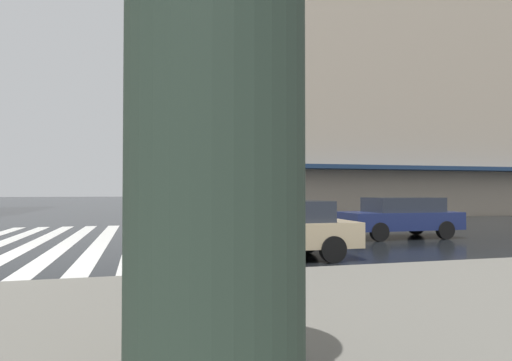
% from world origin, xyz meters
% --- Properties ---
extents(zebra_crossing, '(13.00, 5.50, 0.01)m').
position_xyz_m(zebra_crossing, '(4.00, -0.87, 0.00)').
color(zebra_crossing, silver).
rests_on(zebra_crossing, ground_plane).
extents(haussmann_block_corner, '(15.22, 29.08, 23.16)m').
position_xyz_m(haussmann_block_corner, '(19.51, -21.91, 11.34)').
color(haussmann_block_corner, tan).
rests_on(haussmann_block_corner, ground_plane).
extents(billboard_column, '(1.30, 1.30, 3.62)m').
position_xyz_m(billboard_column, '(-8.14, -4.10, 2.01)').
color(billboard_column, '#28382D').
rests_on(billboard_column, sidewalk_pavement).
extents(traffic_signal_post, '(0.44, 0.30, 3.69)m').
position_xyz_m(traffic_signal_post, '(-3.71, -5.63, 2.81)').
color(traffic_signal_post, '#232326').
rests_on(traffic_signal_post, sidewalk_pavement).
extents(car_champagne, '(1.85, 4.10, 1.41)m').
position_xyz_m(car_champagne, '(-1.00, -6.66, 0.76)').
color(car_champagne, tan).
rests_on(car_champagne, ground_plane).
extents(car_navy, '(1.85, 4.10, 1.41)m').
position_xyz_m(car_navy, '(2.50, -12.40, 0.76)').
color(car_navy, navy).
rests_on(car_navy, ground_plane).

